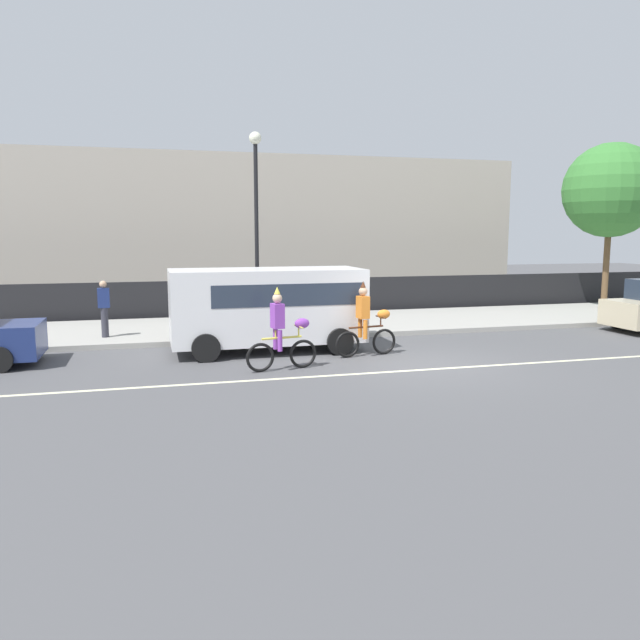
# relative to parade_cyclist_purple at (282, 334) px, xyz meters

# --- Properties ---
(ground_plane) EXTENTS (80.00, 80.00, 0.00)m
(ground_plane) POSITION_rel_parade_cyclist_purple_xyz_m (3.37, -0.35, -0.84)
(ground_plane) COLOR #4C4C4F
(road_centre_line) EXTENTS (36.00, 0.14, 0.01)m
(road_centre_line) POSITION_rel_parade_cyclist_purple_xyz_m (3.37, -0.85, -0.84)
(road_centre_line) COLOR beige
(road_centre_line) RESTS_ON ground
(sidewalk_curb) EXTENTS (60.00, 5.00, 0.15)m
(sidewalk_curb) POSITION_rel_parade_cyclist_purple_xyz_m (3.37, 6.15, -0.77)
(sidewalk_curb) COLOR #9E9B93
(sidewalk_curb) RESTS_ON ground
(fence_line) EXTENTS (40.00, 0.08, 1.40)m
(fence_line) POSITION_rel_parade_cyclist_purple_xyz_m (3.37, 9.05, -0.14)
(fence_line) COLOR black
(fence_line) RESTS_ON ground
(building_backdrop) EXTENTS (28.00, 8.00, 6.54)m
(building_backdrop) POSITION_rel_parade_cyclist_purple_xyz_m (0.23, 17.65, 2.43)
(building_backdrop) COLOR #B2A899
(building_backdrop) RESTS_ON ground
(parade_cyclist_purple) EXTENTS (1.71, 0.53, 1.92)m
(parade_cyclist_purple) POSITION_rel_parade_cyclist_purple_xyz_m (0.00, 0.00, 0.00)
(parade_cyclist_purple) COLOR black
(parade_cyclist_purple) RESTS_ON ground
(parade_cyclist_orange) EXTENTS (1.71, 0.52, 1.92)m
(parade_cyclist_orange) POSITION_rel_parade_cyclist_purple_xyz_m (2.40, 1.03, 0.00)
(parade_cyclist_orange) COLOR black
(parade_cyclist_orange) RESTS_ON ground
(parked_van_white) EXTENTS (5.00, 2.22, 2.18)m
(parked_van_white) POSITION_rel_parade_cyclist_purple_xyz_m (0.16, 2.35, 0.44)
(parked_van_white) COLOR white
(parked_van_white) RESTS_ON ground
(street_lamp_post) EXTENTS (0.36, 0.36, 5.86)m
(street_lamp_post) POSITION_rel_parade_cyclist_purple_xyz_m (0.22, 4.68, 3.15)
(street_lamp_post) COLOR black
(street_lamp_post) RESTS_ON sidewalk_curb
(street_tree_near_lamp) EXTENTS (3.65, 3.65, 6.41)m
(street_tree_near_lamp) POSITION_rel_parade_cyclist_purple_xyz_m (14.56, 7.11, 3.89)
(street_tree_near_lamp) COLOR brown
(street_tree_near_lamp) RESTS_ON sidewalk_curb
(pedestrian_onlooker) EXTENTS (0.32, 0.20, 1.62)m
(pedestrian_onlooker) POSITION_rel_parade_cyclist_purple_xyz_m (-4.16, 4.88, 0.17)
(pedestrian_onlooker) COLOR #33333D
(pedestrian_onlooker) RESTS_ON sidewalk_curb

